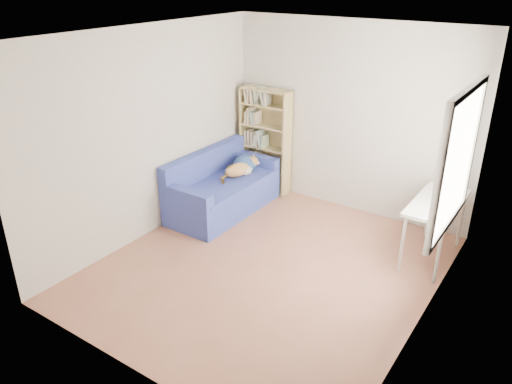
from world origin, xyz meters
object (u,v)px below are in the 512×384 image
sofa (223,188)px  pen_cup (442,199)px  bookshelf (265,144)px  desk (437,208)px

sofa → pen_cup: bearing=5.7°
bookshelf → sofa: bearing=-96.6°
sofa → desk: sofa is taller
sofa → desk: (2.85, 0.34, 0.34)m
sofa → bookshelf: bookshelf is taller
desk → pen_cup: 0.16m
desk → pen_cup: (0.06, -0.06, 0.14)m
sofa → pen_cup: 2.95m
sofa → pen_cup: (2.90, 0.29, 0.48)m
sofa → bookshelf: (0.11, 0.94, 0.41)m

